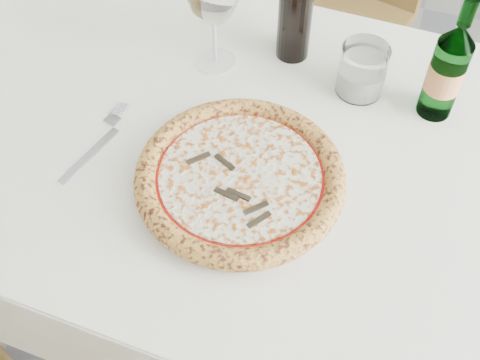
% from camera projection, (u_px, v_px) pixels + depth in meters
% --- Properties ---
extents(floor, '(5.00, 6.00, 0.02)m').
position_uv_depth(floor, '(173.00, 350.00, 1.58)').
color(floor, '#5B5B5B').
rests_on(floor, ground).
extents(dining_table, '(1.36, 0.84, 0.76)m').
position_uv_depth(dining_table, '(258.00, 178.00, 1.08)').
color(dining_table, brown).
rests_on(dining_table, floor).
extents(plate, '(0.30, 0.30, 0.02)m').
position_uv_depth(plate, '(240.00, 184.00, 0.94)').
color(plate, silver).
rests_on(plate, dining_table).
extents(pizza, '(0.33, 0.33, 0.03)m').
position_uv_depth(pizza, '(240.00, 177.00, 0.93)').
color(pizza, '#EFB581').
rests_on(pizza, plate).
extents(fork, '(0.05, 0.19, 0.00)m').
position_uv_depth(fork, '(97.00, 144.00, 1.00)').
color(fork, '#989DB0').
rests_on(fork, dining_table).
extents(tumbler, '(0.08, 0.08, 0.09)m').
position_uv_depth(tumbler, '(362.00, 73.00, 1.05)').
color(tumbler, white).
rests_on(tumbler, dining_table).
extents(beer_bottle, '(0.06, 0.06, 0.23)m').
position_uv_depth(beer_bottle, '(447.00, 71.00, 0.98)').
color(beer_bottle, '#32733A').
rests_on(beer_bottle, dining_table).
extents(wine_bottle, '(0.06, 0.06, 0.25)m').
position_uv_depth(wine_bottle, '(296.00, 6.00, 1.06)').
color(wine_bottle, black).
rests_on(wine_bottle, dining_table).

